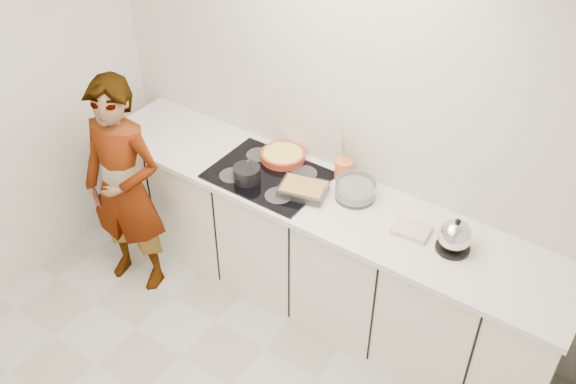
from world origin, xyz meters
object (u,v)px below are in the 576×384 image
Objects in this scene: baking_dish at (303,189)px; mixing_bowl at (355,190)px; hob at (268,175)px; cook at (125,188)px; utensil_crock at (343,170)px; saucepan at (247,174)px; kettle at (455,237)px; tart_dish at (283,155)px.

baking_dish is 1.17× the size of mixing_bowl.
cook is at bearing -146.19° from hob.
saucepan is at bearing -142.26° from utensil_crock.
saucepan is 0.85× the size of kettle.
utensil_crock is at bearing 31.41° from hob.
kettle is at bearing -7.61° from mixing_bowl.
mixing_bowl is (0.64, 0.25, -0.01)m from saucepan.
tart_dish is 0.39m from baking_dish.
baking_dish is 1.40× the size of kettle.
utensil_crock reaches higher than hob.
kettle is at bearing 3.58° from cook.
cook is (-1.19, -0.77, -0.19)m from utensil_crock.
baking_dish is at bearing 12.81° from cook.
saucepan is 1.32m from kettle.
utensil_crock is 1.43m from cook.
mixing_bowl is at bearing 12.81° from hob.
saucepan is 0.38m from baking_dish.
kettle is at bearing -14.11° from utensil_crock.
baking_dish is (0.29, -0.03, 0.04)m from hob.
mixing_bowl is 1.20× the size of kettle.
saucepan is 0.61m from utensil_crock.
kettle reaches higher than hob.
saucepan is 0.71× the size of mixing_bowl.
kettle is (1.31, 0.16, 0.03)m from saucepan.
mixing_bowl is (0.59, -0.07, 0.01)m from tart_dish.
hob is at bearing -148.59° from utensil_crock.
saucepan is 0.83m from cook.
tart_dish is 1.27m from kettle.
utensil_crock is (-0.83, 0.21, -0.02)m from kettle.
kettle is (1.24, 0.04, 0.09)m from hob.
baking_dish is at bearing -35.83° from tart_dish.
hob is 0.15m from saucepan.
cook is at bearing -154.15° from mixing_bowl.
hob is 0.29m from baking_dish.
kettle is at bearing 4.08° from baking_dish.
cook reaches higher than utensil_crock.
hob is 0.48m from utensil_crock.
utensil_crock is (0.48, 0.37, 0.01)m from saucepan.
saucepan is 1.45× the size of utensil_crock.
hob is at bearing -178.26° from kettle.
baking_dish is at bearing 14.46° from saucepan.
kettle is 0.15× the size of cook.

